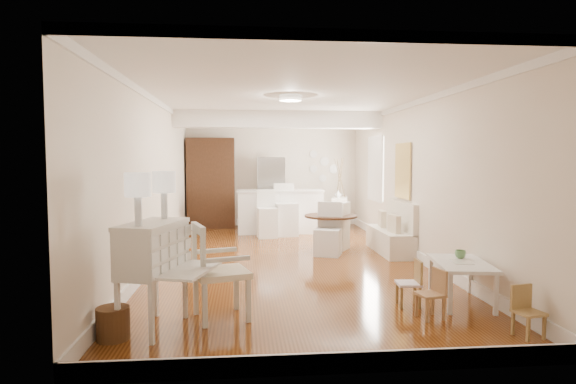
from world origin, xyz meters
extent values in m
plane|color=brown|center=(0.00, 0.00, 0.00)|extent=(9.00, 9.00, 0.00)
cube|color=white|center=(0.00, 0.00, 2.80)|extent=(4.50, 9.00, 0.04)
cube|color=beige|center=(0.00, 4.50, 1.40)|extent=(4.50, 0.04, 2.80)
cube|color=beige|center=(0.00, -4.50, 1.40)|extent=(4.50, 0.04, 2.80)
cube|color=beige|center=(-2.25, 0.00, 1.40)|extent=(0.04, 9.00, 2.80)
cube|color=beige|center=(2.25, 0.00, 1.40)|extent=(0.04, 9.00, 2.80)
cube|color=white|center=(0.00, 2.20, 2.62)|extent=(4.50, 0.45, 0.36)
cube|color=tan|center=(2.21, 0.50, 1.55)|extent=(0.04, 0.84, 1.04)
cube|color=white|center=(2.23, 2.40, 1.55)|extent=(0.04, 1.10, 1.40)
cylinder|color=#381E11|center=(-1.20, 4.48, 1.85)|extent=(0.30, 0.03, 0.30)
cylinder|color=white|center=(0.00, -0.50, 2.75)|extent=(0.36, 0.36, 0.08)
cube|color=white|center=(-1.70, -3.29, 0.57)|extent=(1.10, 1.11, 1.13)
cube|color=beige|center=(-1.02, -3.00, 0.53)|extent=(0.76, 0.76, 1.07)
cylinder|color=#53331A|center=(-2.05, -3.54, 0.16)|extent=(0.35, 0.35, 0.32)
cube|color=white|center=(1.90, -2.69, 0.26)|extent=(0.76, 1.11, 0.51)
cube|color=#A6784B|center=(1.30, -3.22, 0.28)|extent=(0.32, 0.32, 0.56)
cube|color=#9A7946|center=(1.21, -2.76, 0.29)|extent=(0.29, 0.29, 0.57)
cube|color=#A6834B|center=(2.06, -3.86, 0.26)|extent=(0.30, 0.30, 0.52)
cube|color=silver|center=(1.99, 0.50, 0.49)|extent=(0.52, 1.60, 0.98)
cylinder|color=#3E2314|center=(0.91, 0.78, 0.35)|extent=(1.33, 1.33, 0.69)
cube|color=white|center=(0.78, 0.36, 0.49)|extent=(0.60, 0.61, 0.97)
cube|color=white|center=(1.02, 0.93, 0.46)|extent=(0.62, 0.61, 0.93)
cube|color=white|center=(0.10, 3.10, 0.52)|extent=(2.05, 0.65, 1.03)
cube|color=white|center=(-0.24, 2.43, 0.53)|extent=(0.47, 0.47, 1.07)
cube|color=silver|center=(0.20, 2.65, 0.60)|extent=(0.55, 0.55, 1.20)
cube|color=#381E11|center=(-1.60, 4.18, 1.15)|extent=(1.20, 0.60, 2.30)
imported|color=silver|center=(0.30, 4.15, 0.90)|extent=(0.75, 0.65, 1.80)
cube|color=silver|center=(1.63, 3.53, 0.40)|extent=(0.55, 0.90, 0.80)
imported|color=#588D52|center=(1.98, -2.50, 0.57)|extent=(0.15, 0.15, 0.11)
imported|color=white|center=(1.60, 3.56, 0.89)|extent=(0.21, 0.21, 0.18)
camera|label=1|loc=(-0.76, -8.30, 1.78)|focal=30.00mm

